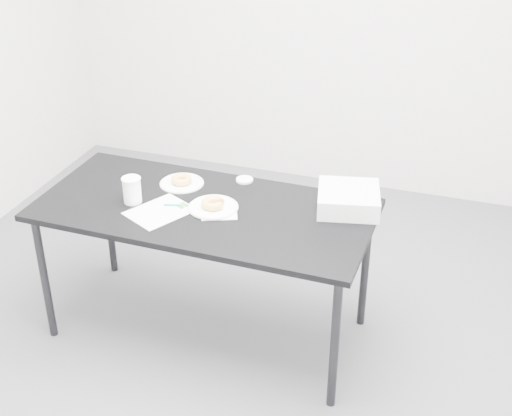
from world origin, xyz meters
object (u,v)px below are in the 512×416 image
(plate_far, at_px, (182,183))
(scorecard, at_px, (160,211))
(table, at_px, (204,217))
(pen, at_px, (178,205))
(donut_far, at_px, (182,180))
(coffee_cup, at_px, (132,190))
(bakery_box, at_px, (348,199))
(donut_near, at_px, (213,203))
(plate_near, at_px, (213,207))

(plate_far, bearing_deg, scorecard, -86.48)
(table, bearing_deg, scorecard, -148.00)
(pen, bearing_deg, plate_far, 93.92)
(donut_far, bearing_deg, scorecard, -86.48)
(table, xyz_separation_m, coffee_cup, (-0.36, -0.06, 0.13))
(table, xyz_separation_m, bakery_box, (0.69, 0.22, 0.11))
(pen, xyz_separation_m, donut_near, (0.18, 0.04, 0.02))
(scorecard, xyz_separation_m, donut_near, (0.24, 0.12, 0.03))
(coffee_cup, xyz_separation_m, bakery_box, (1.05, 0.29, -0.02))
(pen, relative_size, coffee_cup, 1.02)
(pen, height_order, plate_far, pen)
(plate_far, height_order, donut_far, donut_far)
(scorecard, bearing_deg, plate_near, 53.53)
(donut_near, bearing_deg, plate_near, -90.00)
(donut_far, xyz_separation_m, coffee_cup, (-0.15, -0.26, 0.04))
(scorecard, relative_size, donut_near, 2.56)
(scorecard, distance_m, pen, 0.10)
(plate_far, relative_size, donut_far, 2.13)
(plate_near, relative_size, donut_near, 2.13)
(pen, bearing_deg, donut_near, -3.59)
(table, height_order, bakery_box, bakery_box)
(plate_near, height_order, plate_far, plate_near)
(coffee_cup, bearing_deg, donut_near, 9.16)
(plate_far, bearing_deg, coffee_cup, -120.30)
(coffee_cup, bearing_deg, donut_far, 59.70)
(donut_far, distance_m, bakery_box, 0.90)
(plate_near, relative_size, bakery_box, 0.83)
(plate_near, relative_size, donut_far, 2.29)
(pen, height_order, donut_near, donut_near)
(plate_near, distance_m, bakery_box, 0.68)
(plate_near, xyz_separation_m, coffee_cup, (-0.41, -0.07, 0.06))
(table, height_order, plate_far, plate_far)
(table, distance_m, coffee_cup, 0.39)
(bakery_box, bearing_deg, plate_far, 169.05)
(plate_near, xyz_separation_m, donut_near, (0.00, 0.00, 0.02))
(table, relative_size, plate_near, 6.77)
(scorecard, relative_size, plate_far, 1.29)
(table, distance_m, plate_far, 0.30)
(scorecard, relative_size, coffee_cup, 2.21)
(scorecard, height_order, plate_near, plate_near)
(pen, distance_m, plate_near, 0.18)
(plate_far, bearing_deg, bakery_box, 1.40)
(pen, bearing_deg, bakery_box, 2.22)
(table, bearing_deg, coffee_cup, -168.74)
(scorecard, height_order, donut_near, donut_near)
(table, relative_size, scorecard, 5.63)
(pen, relative_size, donut_near, 1.19)
(donut_far, bearing_deg, plate_near, -37.35)
(coffee_cup, bearing_deg, scorecard, -15.65)
(plate_near, distance_m, donut_far, 0.33)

